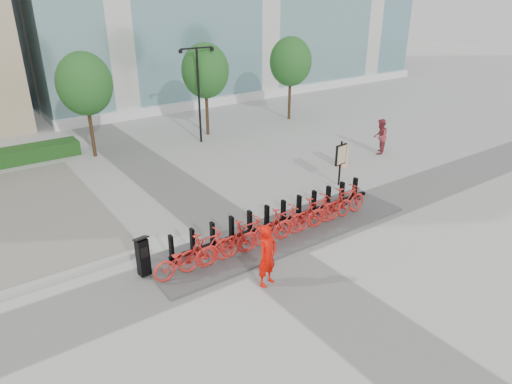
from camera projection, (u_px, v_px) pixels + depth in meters
ground at (257, 248)px, 14.76m from camera, size 120.00×120.00×0.00m
hedge_b at (13, 156)px, 21.84m from camera, size 6.00×1.20×0.70m
tree_1 at (84, 84)px, 21.46m from camera, size 2.60×2.60×5.10m
tree_2 at (205, 71)px, 24.88m from camera, size 2.60×2.60×5.10m
tree_3 at (291, 62)px, 28.04m from camera, size 2.60×2.60×5.10m
streetlamp at (198, 84)px, 23.80m from camera, size 2.00×0.20×5.00m
dock_pad at (283, 232)px, 15.65m from camera, size 9.60×2.40×0.08m
dock_rail_posts at (276, 215)px, 15.84m from camera, size 8.02×0.50×0.85m
bike_0 at (185, 258)px, 13.11m from camera, size 1.97×0.69×1.04m
bike_1 at (207, 249)px, 13.46m from camera, size 1.92×0.54×1.15m
bike_2 at (227, 244)px, 13.86m from camera, size 1.97×0.69×1.04m
bike_3 at (247, 235)px, 14.22m from camera, size 1.92×0.54×1.15m
bike_4 at (265, 230)px, 14.62m from camera, size 1.97×0.69×1.04m
bike_5 at (283, 223)px, 14.98m from camera, size 1.92×0.54×1.15m
bike_6 at (300, 219)px, 15.38m from camera, size 1.97×0.69×1.04m
bike_7 at (316, 212)px, 15.73m from camera, size 1.92×0.54×1.15m
bike_8 at (331, 208)px, 16.14m from camera, size 1.97×0.69×1.04m
bike_9 at (346, 201)px, 16.49m from camera, size 1.92×0.54×1.15m
kiosk at (143, 256)px, 13.05m from camera, size 0.43×0.37×1.27m
worker_red at (267, 256)px, 12.63m from camera, size 0.77×0.61×1.85m
pedestrian at (380, 137)px, 22.93m from camera, size 1.09×1.03×1.78m
construction_barrel at (342, 156)px, 21.40m from camera, size 0.65×0.65×1.05m
map_sign at (341, 156)px, 19.03m from camera, size 0.64×0.19×1.94m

